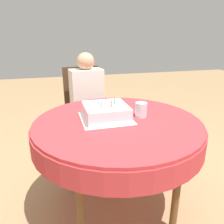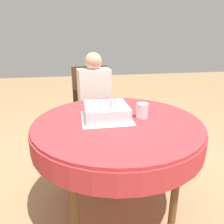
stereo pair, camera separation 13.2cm
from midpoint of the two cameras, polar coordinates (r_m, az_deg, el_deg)
name	(u,v)px [view 2 (the right image)]	position (r m, az deg, el deg)	size (l,w,h in m)	color
ground_plane	(117,207)	(1.91, 3.36, -23.69)	(12.00, 12.00, 0.00)	#A37F56
dining_table	(117,132)	(1.54, 3.85, -5.30)	(1.17, 1.17, 0.75)	#BC3338
chair	(93,110)	(2.44, -3.42, 0.54)	(0.49, 0.49, 0.98)	#4C331E
person	(95,98)	(2.30, -2.87, 3.52)	(0.35, 0.32, 1.15)	tan
napkin	(106,118)	(1.54, 0.94, -1.58)	(0.35, 0.35, 0.00)	white
birthday_cake	(106,111)	(1.52, 0.95, 0.13)	(0.30, 0.30, 0.14)	white
drinking_glass	(142,111)	(1.56, 10.30, 0.32)	(0.08, 0.08, 0.10)	silver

